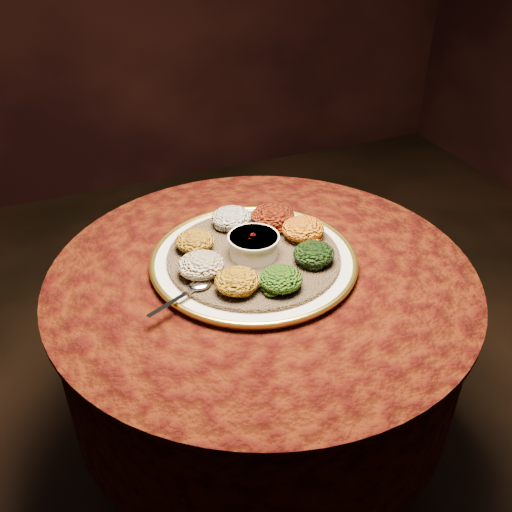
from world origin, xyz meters
name	(u,v)px	position (x,y,z in m)	size (l,w,h in m)	color
table	(262,332)	(0.00, 0.00, 0.55)	(0.96, 0.96, 0.73)	black
platter	(254,260)	(-0.01, 0.03, 0.75)	(0.47, 0.47, 0.02)	silver
injera	(254,256)	(-0.01, 0.03, 0.76)	(0.39, 0.39, 0.01)	#836141
stew_bowl	(254,244)	(-0.01, 0.03, 0.79)	(0.12, 0.12, 0.05)	white
spoon	(196,287)	(-0.17, -0.04, 0.77)	(0.15, 0.08, 0.01)	silver
portion_ayib	(231,218)	(-0.01, 0.17, 0.79)	(0.10, 0.09, 0.05)	beige
portion_kitfo	(273,216)	(0.08, 0.13, 0.79)	(0.11, 0.10, 0.05)	black
portion_tikil	(303,229)	(0.13, 0.05, 0.79)	(0.10, 0.10, 0.05)	#C87F10
portion_gomen	(314,254)	(0.10, -0.05, 0.78)	(0.09, 0.09, 0.04)	black
portion_mixveg	(281,279)	(0.00, -0.10, 0.78)	(0.09, 0.09, 0.04)	#A23A0A
portion_kik	(237,281)	(-0.09, -0.08, 0.78)	(0.09, 0.09, 0.05)	#BD7A10
portion_timatim	(201,265)	(-0.14, 0.00, 0.79)	(0.10, 0.10, 0.05)	maroon
portion_shiro	(195,241)	(-0.12, 0.10, 0.78)	(0.09, 0.09, 0.04)	#A27413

